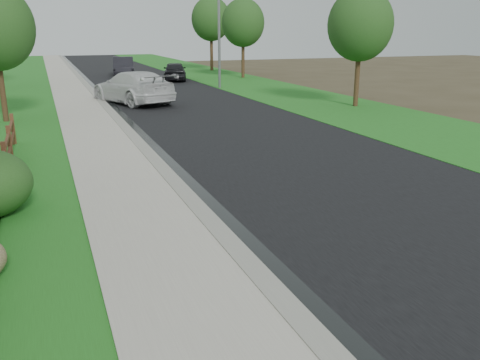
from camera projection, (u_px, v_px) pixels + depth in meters
name	position (u px, v px, depth m)	size (l,w,h in m)	color
road	(143.00, 82.00, 38.36)	(8.00, 90.00, 0.02)	black
curb	(85.00, 84.00, 36.90)	(0.40, 90.00, 0.12)	gray
wet_gutter	(90.00, 84.00, 37.03)	(0.50, 90.00, 0.00)	black
sidewalk	(66.00, 84.00, 36.45)	(2.20, 90.00, 0.10)	#A59C8F
grass_strip	(38.00, 86.00, 35.80)	(1.60, 90.00, 0.06)	#225F1B
verge_far	(228.00, 79.00, 40.74)	(6.00, 90.00, 0.04)	#225F1B
white_suv	(133.00, 87.00, 27.17)	(2.38, 5.85, 1.70)	silver
dark_car_mid	(175.00, 71.00, 39.36)	(1.70, 4.23, 1.44)	black
dark_car_far	(124.00, 66.00, 43.53)	(1.66, 4.76, 1.57)	black
streetlight	(217.00, 14.00, 32.96)	(1.97, 0.24, 8.52)	slate
tree_near_right	(360.00, 25.00, 25.10)	(3.25, 3.25, 5.85)	#332015
tree_mid_right	(243.00, 23.00, 40.58)	(3.45, 3.45, 6.25)	#332015
tree_far_right	(211.00, 19.00, 47.88)	(3.70, 3.70, 6.82)	#332015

